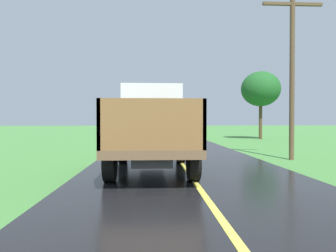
{
  "coord_description": "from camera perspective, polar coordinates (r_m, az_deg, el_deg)",
  "views": [
    {
      "loc": [
        -1.08,
        0.67,
        1.61
      ],
      "look_at": [
        -0.44,
        12.45,
        1.4
      ],
      "focal_mm": 32.27,
      "sensor_mm": 36.0,
      "label": 1
    }
  ],
  "objects": [
    {
      "name": "banana_truck_near",
      "position": [
        10.06,
        -3.05,
        0.26
      ],
      "size": [
        2.38,
        5.82,
        2.8
      ],
      "color": "#2D2D30",
      "rests_on": "road_surface"
    },
    {
      "name": "roadside_tree_near_left",
      "position": [
        27.63,
        17.1,
        6.67
      ],
      "size": [
        3.36,
        3.36,
        5.89
      ],
      "color": "#4C3823",
      "rests_on": "ground"
    },
    {
      "name": "utility_pole_roadside",
      "position": [
        13.55,
        22.39,
        9.95
      ],
      "size": [
        2.47,
        0.2,
        6.77
      ],
      "color": "brown",
      "rests_on": "ground"
    }
  ]
}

